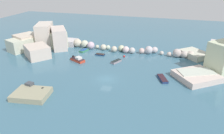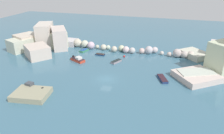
% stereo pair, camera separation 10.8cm
% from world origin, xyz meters
% --- Properties ---
extents(cove_water, '(160.00, 160.00, 0.00)m').
position_xyz_m(cove_water, '(0.00, 0.00, 0.00)').
color(cove_water, '#3F6B80').
rests_on(cove_water, ground).
extents(cliff_headland_left, '(18.43, 20.91, 7.70)m').
position_xyz_m(cliff_headland_left, '(-26.81, 15.94, 2.66)').
color(cliff_headland_left, beige).
rests_on(cliff_headland_left, ground).
extents(rock_breakwater, '(38.65, 4.63, 2.73)m').
position_xyz_m(rock_breakwater, '(0.40, 19.85, 1.11)').
color(rock_breakwater, beige).
rests_on(rock_breakwater, ground).
extents(stone_dock, '(7.62, 6.20, 1.15)m').
position_xyz_m(stone_dock, '(-11.95, -11.58, 0.57)').
color(stone_dock, '#9A9678').
rests_on(stone_dock, ground).
extents(channel_buoy, '(0.61, 0.61, 0.61)m').
position_xyz_m(channel_buoy, '(0.80, 15.03, 0.30)').
color(channel_buoy, red).
rests_on(channel_buoy, cove_water).
extents(moored_boat_0, '(2.93, 4.48, 0.57)m').
position_xyz_m(moored_boat_0, '(12.74, 3.47, 0.28)').
color(moored_boat_0, navy).
rests_on(moored_boat_0, cove_water).
extents(moored_boat_1, '(2.53, 3.53, 0.64)m').
position_xyz_m(moored_boat_1, '(-0.40, 10.45, 0.32)').
color(moored_boat_1, gray).
rests_on(moored_boat_1, cove_water).
extents(moored_boat_2, '(2.18, 3.59, 0.55)m').
position_xyz_m(moored_boat_2, '(-12.83, 16.61, 0.26)').
color(moored_boat_2, '#3A8555').
rests_on(moored_boat_2, cove_water).
extents(moored_boat_3, '(5.16, 2.32, 1.71)m').
position_xyz_m(moored_boat_3, '(-13.14, -9.36, 0.55)').
color(moored_boat_3, navy).
rests_on(moored_boat_3, cove_water).
extents(moored_boat_4, '(2.83, 1.35, 0.43)m').
position_xyz_m(moored_boat_4, '(-6.62, 14.64, 0.21)').
color(moored_boat_4, navy).
rests_on(moored_boat_4, cove_water).
extents(moored_boat_5, '(4.74, 3.58, 1.41)m').
position_xyz_m(moored_boat_5, '(-11.07, 8.29, 0.51)').
color(moored_boat_5, '#CC4029').
rests_on(moored_boat_5, cove_water).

